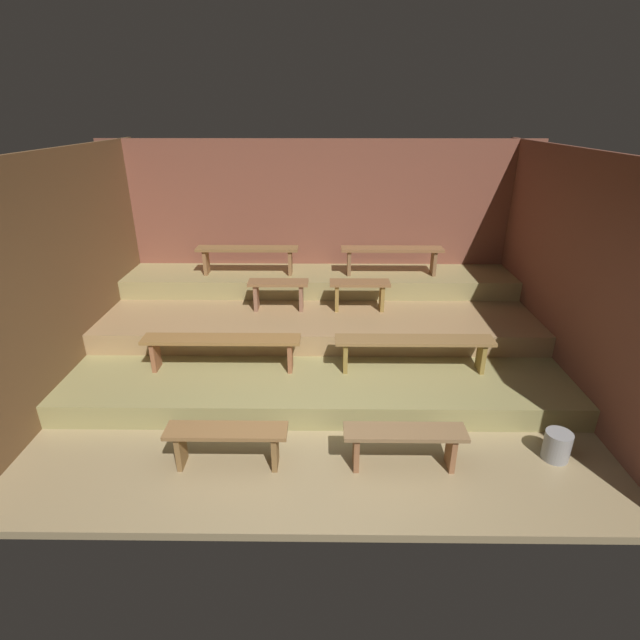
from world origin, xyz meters
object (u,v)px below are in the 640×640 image
at_px(bench_lower_right, 414,345).
at_px(bench_upper_right, 392,254).
at_px(bench_floor_right, 404,439).
at_px(bench_middle_left, 278,289).
at_px(pail_floor, 557,446).
at_px(bench_lower_left, 222,344).
at_px(bench_middle_right, 360,290).
at_px(bench_floor_left, 227,438).
at_px(bench_upper_left, 248,253).

bearing_deg(bench_lower_right, bench_upper_right, 91.33).
bearing_deg(bench_floor_right, bench_lower_right, 77.75).
distance_m(bench_middle_left, pail_floor, 3.80).
xyz_separation_m(bench_lower_left, pail_floor, (3.41, -1.22, -0.46)).
bearing_deg(bench_floor_right, bench_middle_right, 95.94).
bearing_deg(pail_floor, bench_middle_left, 139.77).
xyz_separation_m(bench_floor_right, pail_floor, (1.48, 0.13, -0.16)).
bearing_deg(bench_floor_left, bench_upper_right, 60.06).
distance_m(bench_lower_right, bench_middle_left, 2.06).
height_order(bench_middle_right, bench_upper_right, bench_upper_right).
height_order(bench_upper_left, bench_upper_right, same).
distance_m(bench_lower_left, bench_upper_left, 1.99).
distance_m(bench_middle_left, bench_middle_right, 1.10).
height_order(bench_middle_right, bench_upper_left, bench_upper_left).
bearing_deg(bench_floor_left, bench_floor_right, 0.00).
xyz_separation_m(bench_upper_left, bench_upper_right, (2.13, 0.00, 0.00)).
height_order(bench_floor_left, bench_middle_right, bench_middle_right).
distance_m(bench_lower_right, pail_floor, 1.76).
xyz_separation_m(bench_floor_right, bench_lower_right, (0.29, 1.34, 0.29)).
height_order(bench_floor_left, bench_upper_right, bench_upper_right).
xyz_separation_m(bench_middle_left, bench_middle_right, (1.10, 0.00, 0.00)).
bearing_deg(bench_lower_left, bench_upper_left, 88.67).
height_order(bench_floor_right, bench_lower_right, bench_lower_right).
bearing_deg(bench_floor_left, bench_middle_right, 61.68).
distance_m(bench_floor_right, pail_floor, 1.50).
bearing_deg(bench_lower_left, bench_upper_right, 41.49).
height_order(bench_middle_left, bench_middle_right, same).
height_order(bench_floor_right, bench_lower_left, bench_lower_left).
bearing_deg(pail_floor, bench_lower_right, 134.40).
xyz_separation_m(bench_lower_left, bench_lower_right, (2.22, 0.00, 0.00)).
xyz_separation_m(bench_floor_left, pail_floor, (3.12, 0.13, -0.16)).
bearing_deg(bench_lower_right, bench_lower_left, 180.00).
relative_size(bench_lower_left, pail_floor, 6.29).
bearing_deg(bench_middle_left, bench_floor_right, -61.68).
height_order(bench_floor_left, bench_lower_left, bench_lower_left).
xyz_separation_m(bench_lower_left, bench_middle_right, (1.66, 1.20, 0.23)).
relative_size(bench_lower_left, bench_upper_right, 1.22).
xyz_separation_m(bench_floor_right, bench_middle_right, (-0.26, 2.54, 0.53)).
xyz_separation_m(bench_middle_left, bench_upper_right, (1.62, 0.72, 0.30)).
bearing_deg(bench_middle_left, pail_floor, -40.23).
bearing_deg(bench_lower_right, bench_floor_left, -145.08).
bearing_deg(bench_lower_right, pail_floor, -45.60).
bearing_deg(bench_floor_right, bench_lower_left, 145.08).
relative_size(bench_middle_left, bench_upper_right, 0.54).
bearing_deg(bench_upper_right, bench_middle_right, -125.22).
height_order(bench_middle_right, pail_floor, bench_middle_right).
relative_size(bench_floor_right, bench_lower_left, 0.62).
bearing_deg(bench_middle_right, bench_upper_right, 54.78).
xyz_separation_m(bench_middle_left, bench_upper_left, (-0.51, 0.72, 0.30)).
distance_m(bench_middle_right, pail_floor, 3.06).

